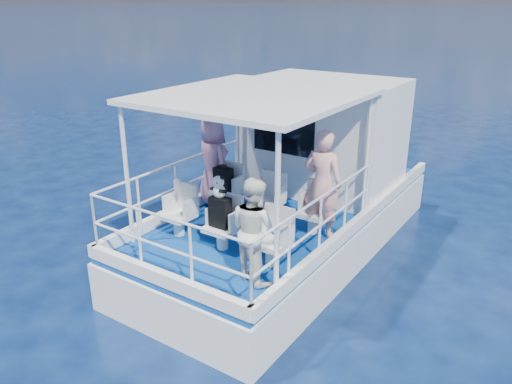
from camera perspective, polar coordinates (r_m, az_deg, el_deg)
ground at (r=9.07m, az=0.57°, el=-8.84°), size 2000.00×2000.00×0.00m
hull at (r=9.82m, az=3.80°, el=-6.41°), size 3.00×7.00×1.60m
deck at (r=9.45m, az=3.93°, el=-1.83°), size 2.90×6.90×0.10m
cabin at (r=10.18m, az=7.79°, el=6.53°), size 2.85×2.00×2.20m
canopy at (r=7.82m, az=-0.16°, el=10.91°), size 3.00×3.20×0.08m
canopy_posts at (r=8.06m, az=-0.35°, el=2.85°), size 2.77×2.97×2.20m
railings at (r=8.02m, az=-1.65°, el=-1.83°), size 2.84×3.59×1.00m
seat_port_fwd at (r=9.21m, az=-3.40°, el=-0.85°), size 0.48×0.46×0.38m
seat_center_fwd at (r=8.73m, az=1.32°, el=-2.07°), size 0.48×0.46×0.38m
seat_stbd_fwd at (r=8.32m, az=6.56°, el=-3.41°), size 0.48×0.46×0.38m
seat_port_aft at (r=8.30m, az=-8.83°, el=-3.61°), size 0.48×0.46×0.38m
seat_center_aft at (r=7.76m, az=-3.88°, el=-5.19°), size 0.48×0.46×0.38m
seat_stbd_aft at (r=7.30m, az=1.78°, el=-6.94°), size 0.48×0.46×0.38m
passenger_port_fwd at (r=9.25m, az=-4.95°, el=3.45°), size 0.74×0.64×1.67m
passenger_stbd_fwd at (r=7.99m, az=7.61°, el=0.93°), size 0.67×0.45×1.79m
passenger_stbd_aft at (r=6.71m, az=-0.19°, el=-4.33°), size 0.86×0.76×1.48m
backpack_port at (r=9.01m, az=-3.76°, el=1.43°), size 0.34×0.19×0.44m
backpack_center at (r=7.57m, az=-4.10°, el=-2.32°), size 0.32×0.18×0.48m
compact_camera at (r=8.92m, az=-3.73°, el=2.94°), size 0.10×0.06×0.06m
panda at (r=7.42m, az=-4.27°, el=0.67°), size 0.23×0.19×0.36m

